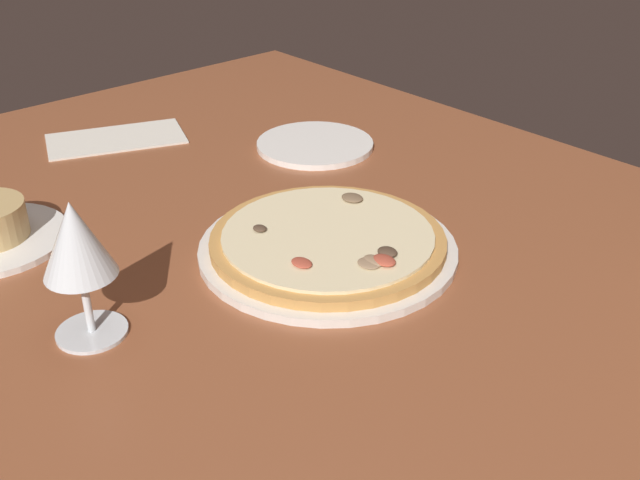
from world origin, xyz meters
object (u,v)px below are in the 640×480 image
(wine_glass_far, at_px, (76,245))
(side_plate, at_px, (315,145))
(pizza_main, at_px, (328,244))
(paper_menu, at_px, (116,139))

(wine_glass_far, height_order, side_plate, wine_glass_far)
(wine_glass_far, bearing_deg, pizza_main, -97.80)
(pizza_main, bearing_deg, side_plate, -38.73)
(wine_glass_far, bearing_deg, paper_menu, -31.01)
(pizza_main, xyz_separation_m, paper_menu, (0.49, 0.01, -0.01))
(side_plate, distance_m, paper_menu, 0.32)
(pizza_main, relative_size, side_plate, 1.68)
(wine_glass_far, distance_m, side_plate, 0.54)
(wine_glass_far, relative_size, side_plate, 0.81)
(wine_glass_far, xyz_separation_m, paper_menu, (0.45, -0.27, -0.10))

